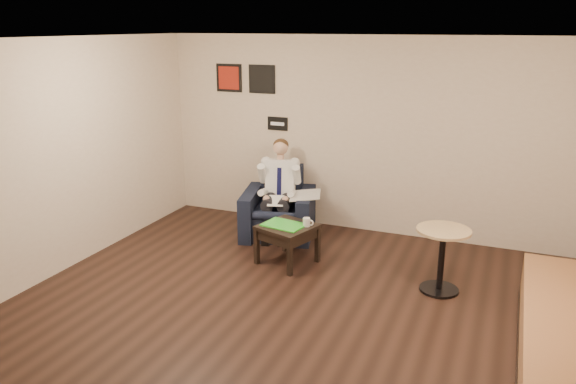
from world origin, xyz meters
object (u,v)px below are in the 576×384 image
at_px(coffee_mug, 307,222).
at_px(cafe_table, 441,260).
at_px(green_folder, 284,225).
at_px(side_table, 287,244).
at_px(armchair, 278,203).
at_px(smartphone, 300,222).
at_px(banquette, 569,294).
at_px(seated_man, 277,194).

height_order(coffee_mug, cafe_table, cafe_table).
distance_m(green_folder, cafe_table, 1.96).
xyz_separation_m(side_table, green_folder, (-0.04, -0.01, 0.26)).
distance_m(armchair, green_folder, 1.00).
bearing_deg(smartphone, banquette, 3.39).
height_order(side_table, banquette, banquette).
bearing_deg(armchair, side_table, -74.60).
relative_size(seated_man, cafe_table, 1.74).
distance_m(side_table, smartphone, 0.32).
bearing_deg(coffee_mug, seated_man, 135.44).
height_order(seated_man, banquette, banquette).
bearing_deg(armchair, green_folder, -76.85).
relative_size(armchair, side_table, 1.59).
relative_size(seated_man, banquette, 0.46).
relative_size(side_table, banquette, 0.22).
xyz_separation_m(seated_man, green_folder, (0.43, -0.77, -0.14)).
relative_size(seated_man, side_table, 2.11).
relative_size(side_table, smartphone, 3.93).
relative_size(armchair, banquette, 0.34).
xyz_separation_m(smartphone, cafe_table, (1.80, -0.23, -0.14)).
bearing_deg(green_folder, side_table, 15.55).
bearing_deg(side_table, coffee_mug, 15.55).
xyz_separation_m(banquette, cafe_table, (-1.19, 1.15, -0.36)).
bearing_deg(coffee_mug, side_table, -164.45).
xyz_separation_m(seated_man, banquette, (3.57, -1.98, 0.08)).
distance_m(side_table, cafe_table, 1.92).
bearing_deg(armchair, banquette, -44.52).
bearing_deg(smartphone, coffee_mug, -7.10).
bearing_deg(seated_man, smartphone, -60.48).
distance_m(seated_man, banquette, 4.08).
height_order(seated_man, smartphone, seated_man).
height_order(green_folder, smartphone, green_folder).
distance_m(armchair, side_table, 1.03).
height_order(seated_man, cafe_table, seated_man).
height_order(armchair, seated_man, seated_man).
height_order(seated_man, green_folder, seated_man).
bearing_deg(banquette, coffee_mug, 155.76).
relative_size(seated_man, smartphone, 8.30).
distance_m(armchair, cafe_table, 2.60).
xyz_separation_m(armchair, cafe_table, (2.41, -0.95, -0.10)).
xyz_separation_m(armchair, side_table, (0.50, -0.88, -0.22)).
distance_m(coffee_mug, cafe_table, 1.69).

